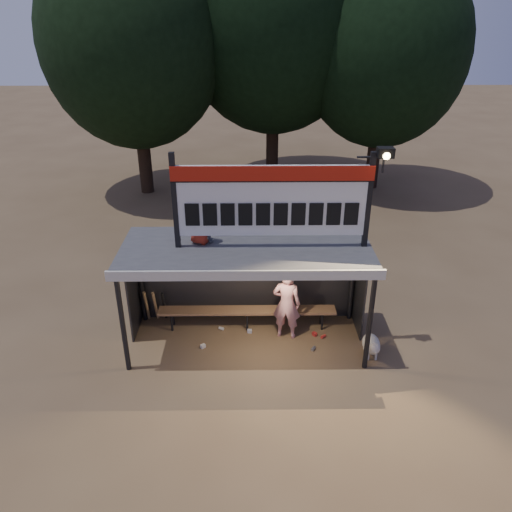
{
  "coord_description": "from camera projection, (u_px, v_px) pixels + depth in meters",
  "views": [
    {
      "loc": [
        0.09,
        -8.96,
        6.59
      ],
      "look_at": [
        0.2,
        0.4,
        1.9
      ],
      "focal_mm": 35.0,
      "sensor_mm": 36.0,
      "label": 1
    }
  ],
  "objects": [
    {
      "name": "player",
      "position": [
        287.0,
        304.0,
        10.78
      ],
      "size": [
        0.68,
        0.52,
        1.67
      ],
      "primitive_type": "imported",
      "rotation": [
        0.0,
        0.0,
        2.93
      ],
      "color": "white",
      "rests_on": "ground"
    },
    {
      "name": "child_a",
      "position": [
        200.0,
        218.0,
        9.86
      ],
      "size": [
        0.61,
        0.54,
        1.04
      ],
      "primitive_type": "imported",
      "rotation": [
        0.0,
        0.0,
        3.48
      ],
      "color": "slate",
      "rests_on": "dugout_shelter"
    },
    {
      "name": "child_b",
      "position": [
        199.0,
        220.0,
        9.84
      ],
      "size": [
        0.58,
        0.5,
        1.0
      ],
      "primitive_type": "imported",
      "rotation": [
        0.0,
        0.0,
        2.68
      ],
      "color": "#A32919",
      "rests_on": "dugout_shelter"
    },
    {
      "name": "bats",
      "position": [
        155.0,
        305.0,
        11.48
      ],
      "size": [
        0.47,
        0.32,
        0.84
      ],
      "color": "olive",
      "rests_on": "ground"
    },
    {
      "name": "bench",
      "position": [
        247.0,
        311.0,
        11.26
      ],
      "size": [
        4.0,
        0.35,
        0.48
      ],
      "color": "#8A6341",
      "rests_on": "ground"
    },
    {
      "name": "tree_mid",
      "position": [
        274.0,
        19.0,
        18.5
      ],
      "size": [
        7.22,
        7.22,
        10.36
      ],
      "color": "black",
      "rests_on": "ground"
    },
    {
      "name": "tree_right",
      "position": [
        385.0,
        50.0,
        18.08
      ],
      "size": [
        6.08,
        6.08,
        8.72
      ],
      "color": "black",
      "rests_on": "ground"
    },
    {
      "name": "dog",
      "position": [
        372.0,
        345.0,
        10.4
      ],
      "size": [
        0.36,
        0.81,
        0.49
      ],
      "color": "beige",
      "rests_on": "ground"
    },
    {
      "name": "dugout_shelter",
      "position": [
        246.0,
        262.0,
        10.35
      ],
      "size": [
        5.1,
        2.08,
        2.32
      ],
      "color": "#404043",
      "rests_on": "ground"
    },
    {
      "name": "tree_left",
      "position": [
        133.0,
        41.0,
        17.39
      ],
      "size": [
        6.46,
        6.46,
        9.27
      ],
      "color": "black",
      "rests_on": "ground"
    },
    {
      "name": "scoreboard_assembly",
      "position": [
        275.0,
        199.0,
        9.47
      ],
      "size": [
        4.1,
        0.27,
        1.99
      ],
      "color": "black",
      "rests_on": "dugout_shelter"
    },
    {
      "name": "ground",
      "position": [
        247.0,
        341.0,
        10.96
      ],
      "size": [
        80.0,
        80.0,
        0.0
      ],
      "primitive_type": "plane",
      "color": "brown",
      "rests_on": "ground"
    },
    {
      "name": "litter",
      "position": [
        270.0,
        337.0,
        11.04
      ],
      "size": [
        2.77,
        0.9,
        0.08
      ],
      "color": "red",
      "rests_on": "ground"
    }
  ]
}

